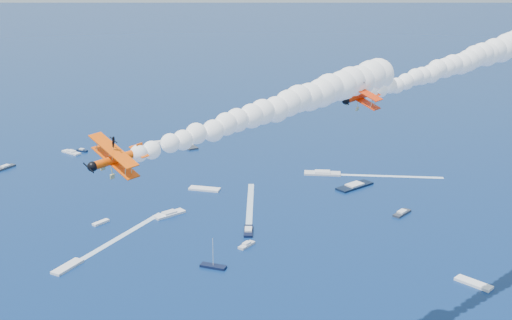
{
  "coord_description": "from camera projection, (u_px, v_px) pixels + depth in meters",
  "views": [
    {
      "loc": [
        -1.78,
        -84.6,
        82.1
      ],
      "look_at": [
        0.8,
        13.9,
        50.11
      ],
      "focal_mm": 46.44,
      "sensor_mm": 36.0,
      "label": 1
    }
  ],
  "objects": [
    {
      "name": "biplane_lead",
      "position": [
        360.0,
        96.0,
        116.57
      ],
      "size": [
        13.01,
        13.57,
        8.6
      ],
      "primitive_type": null,
      "rotation": [
        -0.29,
        0.07,
        3.84
      ],
      "color": "#EF2F05"
    },
    {
      "name": "boat_wakes",
      "position": [
        180.0,
        206.0,
        219.26
      ],
      "size": [
        200.43,
        70.69,
        0.04
      ],
      "color": "white",
      "rests_on": "ground"
    },
    {
      "name": "smoke_trail_trail",
      "position": [
        276.0,
        108.0,
        104.81
      ],
      "size": [
        60.48,
        59.93,
        10.41
      ],
      "primitive_type": null,
      "rotation": [
        0.0,
        0.0,
        3.85
      ],
      "color": "white"
    },
    {
      "name": "biplane_trail",
      "position": [
        117.0,
        159.0,
        86.91
      ],
      "size": [
        12.97,
        13.48,
        8.48
      ],
      "primitive_type": null,
      "rotation": [
        -0.27,
        0.07,
        3.85
      ],
      "color": "#FF5105"
    },
    {
      "name": "smoke_trail_lead",
      "position": [
        453.0,
        65.0,
        134.13
      ],
      "size": [
        60.46,
        59.63,
        10.41
      ],
      "primitive_type": null,
      "rotation": [
        0.0,
        0.0,
        3.84
      ],
      "color": "white"
    },
    {
      "name": "spectator_boats",
      "position": [
        244.0,
        206.0,
        217.99
      ],
      "size": [
        225.85,
        172.43,
        0.7
      ],
      "color": "black",
      "rests_on": "ground"
    }
  ]
}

